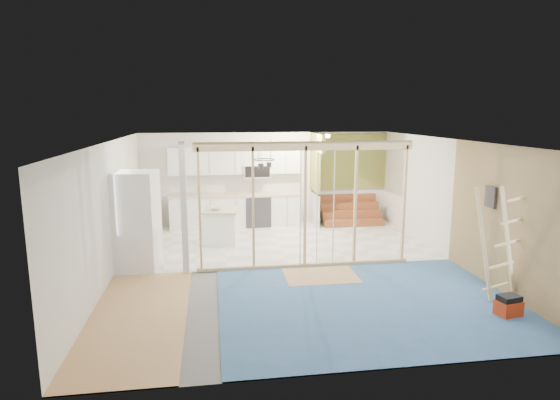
{
  "coord_description": "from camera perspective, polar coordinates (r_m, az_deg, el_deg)",
  "views": [
    {
      "loc": [
        -1.56,
        -9.07,
        3.15
      ],
      "look_at": [
        -0.12,
        0.6,
        1.31
      ],
      "focal_mm": 30.0,
      "sensor_mm": 36.0,
      "label": 1
    }
  ],
  "objects": [
    {
      "name": "toolbox",
      "position": [
        8.32,
        26.09,
        -11.54
      ],
      "size": [
        0.4,
        0.33,
        0.34
      ],
      "rotation": [
        0.0,
        0.0,
        0.18
      ],
      "color": "#AD2D10",
      "rests_on": "room"
    },
    {
      "name": "electrical_panel",
      "position": [
        9.27,
        24.26,
        0.37
      ],
      "size": [
        0.04,
        0.3,
        0.4
      ],
      "primitive_type": "cube",
      "color": "#36353A",
      "rests_on": "room"
    },
    {
      "name": "base_cabinets",
      "position": [
        12.71,
        -8.48,
        -1.66
      ],
      "size": [
        4.45,
        2.24,
        0.93
      ],
      "color": "white",
      "rests_on": "room"
    },
    {
      "name": "stud_frame",
      "position": [
        9.29,
        -0.18,
        0.97
      ],
      "size": [
        4.66,
        0.14,
        2.6
      ],
      "color": "#E6BF8D",
      "rests_on": "room"
    },
    {
      "name": "soap_bottle_b",
      "position": [
        13.02,
        -3.39,
        1.19
      ],
      "size": [
        0.09,
        0.1,
        0.18
      ],
      "primitive_type": "imported",
      "rotation": [
        0.0,
        0.0,
        0.21
      ],
      "color": "silver",
      "rests_on": "base_cabinets"
    },
    {
      "name": "sheathing_panel",
      "position": [
        8.87,
        26.43,
        -2.53
      ],
      "size": [
        0.02,
        4.0,
        2.6
      ],
      "primitive_type": "cube",
      "color": "tan",
      "rests_on": "room"
    },
    {
      "name": "room",
      "position": [
        9.38,
        1.28,
        -0.74
      ],
      "size": [
        7.01,
        8.01,
        2.61
      ],
      "color": "slate",
      "rests_on": "ground"
    },
    {
      "name": "bowl",
      "position": [
        11.3,
        -7.89,
        -1.05
      ],
      "size": [
        0.27,
        0.27,
        0.06
      ],
      "primitive_type": "imported",
      "rotation": [
        0.0,
        0.0,
        -0.04
      ],
      "color": "beige",
      "rests_on": "island"
    },
    {
      "name": "ceiling_light",
      "position": [
        12.44,
        5.37,
        7.78
      ],
      "size": [
        0.32,
        0.32,
        0.08
      ],
      "primitive_type": "cylinder",
      "color": "#FFEABF",
      "rests_on": "room"
    },
    {
      "name": "island",
      "position": [
        11.47,
        -7.25,
        -3.21
      ],
      "size": [
        0.99,
        0.99,
        0.85
      ],
      "rotation": [
        0.0,
        0.0,
        -0.16
      ],
      "color": "white",
      "rests_on": "room"
    },
    {
      "name": "green_partition",
      "position": [
        13.41,
        7.26,
        1.09
      ],
      "size": [
        2.25,
        1.51,
        2.6
      ],
      "color": "olive",
      "rests_on": "room"
    },
    {
      "name": "pot_rack",
      "position": [
        11.09,
        -1.92,
        4.66
      ],
      "size": [
        0.52,
        0.52,
        0.72
      ],
      "color": "black",
      "rests_on": "room"
    },
    {
      "name": "floor_overlays",
      "position": [
        9.79,
        1.62,
        -8.08
      ],
      "size": [
        7.0,
        8.0,
        0.03
      ],
      "color": "white",
      "rests_on": "room"
    },
    {
      "name": "fridge",
      "position": [
        9.87,
        -17.15,
        -2.43
      ],
      "size": [
        0.96,
        0.93,
        2.0
      ],
      "rotation": [
        0.0,
        0.0,
        -0.12
      ],
      "color": "white",
      "rests_on": "room"
    },
    {
      "name": "upper_cabinets",
      "position": [
        12.97,
        -5.25,
        4.71
      ],
      "size": [
        3.6,
        0.41,
        0.85
      ],
      "color": "white",
      "rests_on": "room"
    },
    {
      "name": "ladder",
      "position": [
        8.55,
        25.16,
        -4.93
      ],
      "size": [
        1.06,
        0.05,
        1.96
      ],
      "rotation": [
        0.0,
        0.0,
        0.01
      ],
      "color": "beige",
      "rests_on": "room"
    },
    {
      "name": "soap_bottle_a",
      "position": [
        13.0,
        -9.89,
        1.34
      ],
      "size": [
        0.14,
        0.14,
        0.31
      ],
      "primitive_type": "imported",
      "rotation": [
        0.0,
        0.0,
        -0.2
      ],
      "color": "#B7BACC",
      "rests_on": "base_cabinets"
    }
  ]
}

